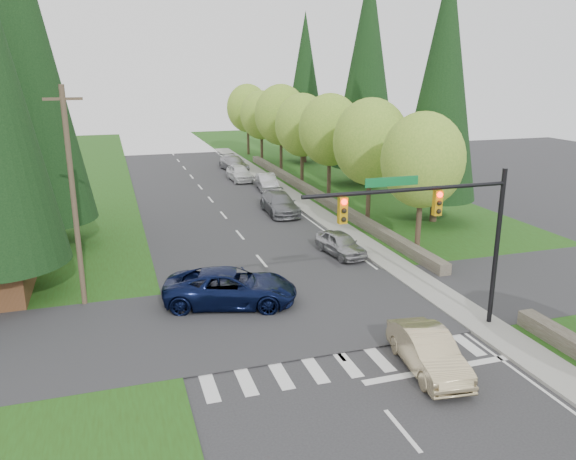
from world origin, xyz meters
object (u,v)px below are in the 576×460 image
parked_car_c (267,182)px  parked_car_e (234,163)px  suv_navy (231,287)px  parked_car_d (239,173)px  parked_car_b (280,203)px  parked_car_a (341,244)px  sedan_champagne (428,351)px

parked_car_c → parked_car_e: bearing=99.4°
parked_car_c → parked_car_e: 11.04m
suv_navy → parked_car_c: 25.88m
parked_car_c → parked_car_e: size_ratio=0.84×
parked_car_c → parked_car_d: (-1.40, 4.98, 0.06)m
parked_car_b → suv_navy: bearing=-112.7°
parked_car_b → parked_car_c: 8.77m
parked_car_b → parked_car_e: bearing=89.5°
parked_car_c → parked_car_d: parked_car_d is taller
suv_navy → parked_car_a: suv_navy is taller
parked_car_c → sedan_champagne: bearing=-89.2°
sedan_champagne → parked_car_a: 13.38m
parked_car_a → parked_car_d: 24.21m
sedan_champagne → parked_car_d: 37.44m
parked_car_e → parked_car_c: bearing=-93.5°
parked_car_b → sedan_champagne: bearing=-92.1°
sedan_champagne → parked_car_c: sedan_champagne is taller
suv_navy → parked_car_d: suv_navy is taller
parked_car_c → parked_car_e: (-0.64, 11.02, 0.04)m
parked_car_a → parked_car_e: 30.24m
parked_car_e → parked_car_d: bearing=-103.9°
parked_car_a → parked_car_c: size_ratio=0.92×
parked_car_a → parked_car_d: (-0.55, 24.20, 0.10)m
parked_car_a → suv_navy: bearing=-153.9°
parked_car_d → sedan_champagne: bearing=-94.6°
sedan_champagne → parked_car_a: sedan_champagne is taller
suv_navy → parked_car_e: 36.31m
parked_car_d → parked_car_e: bearing=80.6°
sedan_champagne → parked_car_b: parked_car_b is taller
sedan_champagne → suv_navy: suv_navy is taller
suv_navy → parked_car_b: (7.16, 15.76, -0.07)m
suv_navy → parked_car_a: (7.72, 5.20, -0.16)m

